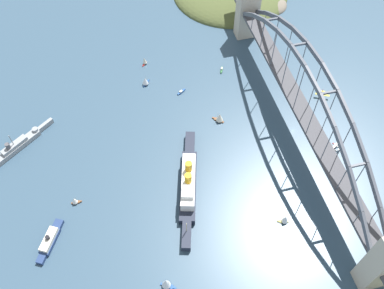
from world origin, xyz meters
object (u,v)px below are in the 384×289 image
at_px(ocean_liner, 188,183).
at_px(seaplane_taxiing_near_bridge, 322,95).
at_px(harbor_arch_bridge, 301,106).
at_px(small_boat_4, 222,70).
at_px(small_boat_0, 145,61).
at_px(small_boat_8, 181,92).
at_px(small_boat_5, 220,117).
at_px(naval_cruiser, 15,148).
at_px(small_boat_3, 145,81).
at_px(small_boat_1, 166,283).
at_px(harbor_ferry_steamer, 50,240).
at_px(small_boat_6, 75,201).
at_px(small_boat_9, 285,219).
at_px(seaplane_second_in_formation, 336,146).

xyz_separation_m(ocean_liner, seaplane_taxiing_near_bridge, (56.39, -124.77, -3.86)).
relative_size(harbor_arch_bridge, small_boat_4, 38.71).
xyz_separation_m(small_boat_0, small_boat_8, (-40.75, -22.72, -2.70)).
bearing_deg(small_boat_8, seaplane_taxiing_near_bridge, -106.55).
height_order(seaplane_taxiing_near_bridge, small_boat_5, small_boat_5).
bearing_deg(naval_cruiser, small_boat_4, -75.56).
bearing_deg(small_boat_3, small_boat_8, -121.05).
relative_size(ocean_liner, small_boat_4, 11.73).
bearing_deg(harbor_arch_bridge, small_boat_1, 127.76).
distance_m(harbor_ferry_steamer, small_boat_5, 148.01).
bearing_deg(small_boat_1, small_boat_0, -6.44).
relative_size(small_boat_6, small_boat_9, 0.84).
height_order(harbor_arch_bridge, small_boat_9, harbor_arch_bridge).
relative_size(small_boat_0, small_boat_6, 1.06).
xyz_separation_m(harbor_ferry_steamer, small_boat_1, (-44.64, -65.06, 2.55)).
bearing_deg(small_boat_3, small_boat_6, 146.22).
distance_m(ocean_liner, small_boat_3, 105.33).
bearing_deg(small_boat_6, small_boat_4, -53.14).
distance_m(harbor_ferry_steamer, small_boat_8, 152.10).
relative_size(small_boat_1, small_boat_9, 1.34).
bearing_deg(small_boat_5, seaplane_second_in_formation, -121.12).
bearing_deg(harbor_ferry_steamer, seaplane_second_in_formation, -83.50).
xyz_separation_m(small_boat_4, small_boat_5, (-53.30, 17.72, 3.40)).
relative_size(ocean_liner, small_boat_9, 10.87).
relative_size(ocean_liner, small_boat_3, 10.15).
relative_size(small_boat_1, small_boat_6, 1.59).
distance_m(seaplane_taxiing_near_bridge, small_boat_6, 206.75).
relative_size(ocean_liner, naval_cruiser, 1.59).
distance_m(harbor_arch_bridge, small_boat_5, 61.35).
distance_m(seaplane_second_in_formation, small_boat_0, 171.66).
xyz_separation_m(small_boat_0, small_boat_3, (-24.74, 3.87, 0.70)).
distance_m(small_boat_0, small_boat_1, 192.33).
relative_size(naval_cruiser, small_boat_6, 8.13).
distance_m(seaplane_taxiing_near_bridge, small_boat_1, 193.38).
distance_m(small_boat_1, small_boat_5, 131.42).
relative_size(harbor_ferry_steamer, seaplane_second_in_formation, 2.64).
relative_size(small_boat_1, small_boat_3, 1.25).
distance_m(seaplane_taxiing_near_bridge, small_boat_0, 150.58).
xyz_separation_m(harbor_ferry_steamer, small_boat_9, (-22.96, -147.69, 1.29)).
distance_m(seaplane_second_in_formation, small_boat_5, 88.26).
relative_size(harbor_arch_bridge, seaplane_second_in_formation, 27.01).
bearing_deg(small_boat_6, harbor_ferry_steamer, 144.10).
bearing_deg(small_boat_5, seaplane_taxiing_near_bridge, -87.23).
height_order(naval_cruiser, small_boat_1, naval_cruiser).
xyz_separation_m(naval_cruiser, small_boat_4, (43.77, -169.98, -2.01)).
bearing_deg(small_boat_9, naval_cruiser, 59.00).
xyz_separation_m(ocean_liner, small_boat_6, (7.15, 76.03, -2.59)).
height_order(small_boat_6, small_boat_9, small_boat_9).
bearing_deg(small_boat_3, small_boat_5, -137.55).
distance_m(ocean_liner, small_boat_0, 129.72).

